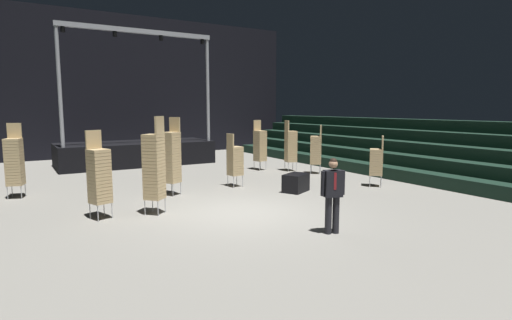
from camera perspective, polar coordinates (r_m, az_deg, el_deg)
ground_plane at (r=11.00m, az=-1.70°, el=-7.54°), size 22.00×30.00×0.10m
arena_end_wall at (r=24.85m, az=-19.28°, el=9.77°), size 22.00×0.30×8.00m
bleacher_bank_right at (r=17.72m, az=23.16°, el=1.41°), size 3.75×24.00×2.25m
stage_riser at (r=20.78m, az=-16.44°, el=1.19°), size 7.18×2.95×6.27m
man_with_tie at (r=9.12m, az=10.68°, el=-4.32°), size 0.57×0.34×1.69m
chair_stack_front_left at (r=14.50m, az=-30.69°, el=-0.12°), size 0.56×0.56×2.31m
chair_stack_front_right at (r=17.34m, az=8.39°, el=1.48°), size 0.62×0.62×2.05m
chair_stack_mid_left at (r=13.17m, az=-11.73°, el=0.48°), size 0.60×0.60×2.48m
chair_stack_mid_right at (r=14.35m, az=-2.98°, el=-0.00°), size 0.48×0.48×1.88m
chair_stack_mid_centre at (r=10.89m, az=-14.06°, el=-0.78°), size 0.62×0.62×2.56m
chair_stack_rear_left at (r=14.97m, az=16.48°, el=-0.16°), size 0.62×0.62×1.79m
chair_stack_rear_right at (r=18.17m, az=0.56°, el=2.09°), size 0.51×0.51×2.22m
chair_stack_rear_centre at (r=17.95m, az=4.86°, el=2.00°), size 0.53×0.53×2.22m
chair_stack_aisle_left at (r=10.86m, az=-21.08°, el=-1.98°), size 0.56×0.56×2.22m
equipment_road_case at (r=13.60m, az=5.59°, el=-3.19°), size 1.07×0.94×0.60m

